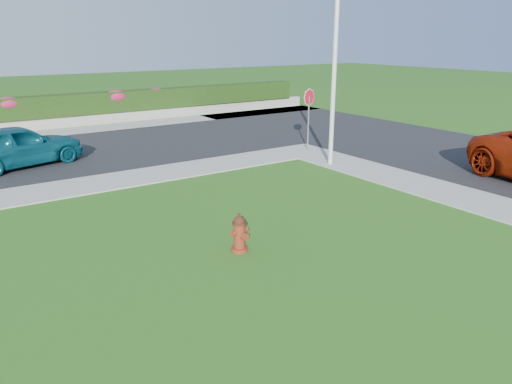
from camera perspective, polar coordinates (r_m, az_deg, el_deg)
ground at (r=10.24m, az=6.81°, el=-9.57°), size 120.00×120.00×0.00m
street_right at (r=21.56m, az=24.35°, el=3.53°), size 8.00×32.00×0.04m
curb_corner at (r=21.03m, az=5.28°, el=4.70°), size 2.00×2.00×0.04m
sidewalk_beyond at (r=26.71m, az=-22.84°, el=6.14°), size 34.00×2.00×0.04m
retaining_wall at (r=28.12m, az=-23.56°, el=7.14°), size 34.00×0.40×0.60m
hedge at (r=28.10m, az=-23.81°, el=8.86°), size 32.00×0.90×1.10m
fire_hydrant at (r=11.13m, az=-1.89°, el=-4.78°), size 0.46×0.43×0.89m
sedan_teal at (r=20.10m, az=-25.66°, el=4.78°), size 4.89×2.99×1.56m
utility_pole at (r=18.45m, az=8.89°, el=12.65°), size 0.16×0.16×6.30m
stop_sign at (r=20.82m, az=6.07°, el=9.87°), size 0.69×0.20×2.59m
flower_clump_d at (r=27.76m, az=-26.50°, el=9.04°), size 1.32×0.85×0.66m
flower_clump_e at (r=29.00m, az=-15.73°, el=10.47°), size 1.36×0.87×0.68m
flower_clump_f at (r=29.84m, az=-11.33°, el=11.08°), size 1.03×0.66×0.52m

